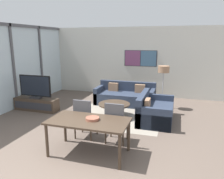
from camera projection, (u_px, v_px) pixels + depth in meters
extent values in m
plane|color=brown|center=(52.00, 177.00, 3.72)|extent=(24.00, 24.00, 0.00)
cube|color=silver|center=(130.00, 62.00, 9.04)|extent=(7.55, 0.06, 2.80)
cube|color=#2D2D33|center=(140.00, 58.00, 8.85)|extent=(1.33, 0.01, 0.65)
cube|color=#753D66|center=(133.00, 58.00, 8.93)|extent=(0.62, 0.02, 0.61)
cube|color=#426684|center=(148.00, 59.00, 8.75)|extent=(0.62, 0.02, 0.61)
cube|color=silver|center=(13.00, 67.00, 7.17)|extent=(0.02, 6.05, 2.80)
cube|color=#515156|center=(9.00, 25.00, 6.86)|extent=(0.07, 6.05, 0.10)
cube|color=#515156|center=(14.00, 67.00, 7.16)|extent=(0.07, 0.08, 2.80)
cube|color=#515156|center=(41.00, 63.00, 8.57)|extent=(0.07, 0.08, 2.80)
cube|color=gray|center=(114.00, 116.00, 6.65)|extent=(2.81, 2.15, 0.01)
cube|color=#423326|center=(37.00, 104.00, 7.22)|extent=(1.49, 0.40, 0.41)
cube|color=#2D2D33|center=(33.00, 106.00, 7.03)|extent=(1.37, 0.01, 0.23)
cube|color=#2D2D33|center=(36.00, 97.00, 7.17)|extent=(0.36, 0.20, 0.05)
cube|color=#2D2D33|center=(36.00, 96.00, 7.15)|extent=(0.06, 0.03, 0.08)
cube|color=black|center=(35.00, 86.00, 7.08)|extent=(1.14, 0.04, 0.69)
cube|color=black|center=(35.00, 86.00, 7.06)|extent=(1.06, 0.01, 0.63)
cube|color=#2D384C|center=(125.00, 99.00, 7.87)|extent=(2.10, 0.93, 0.42)
cube|color=#2D384C|center=(127.00, 92.00, 8.19)|extent=(2.10, 0.16, 0.78)
cube|color=#2D384C|center=(99.00, 94.00, 8.14)|extent=(0.14, 0.93, 0.60)
cube|color=#2D384C|center=(152.00, 98.00, 7.57)|extent=(0.14, 0.93, 0.60)
cube|color=#9E7556|center=(113.00, 87.00, 8.13)|extent=(0.36, 0.12, 0.30)
cube|color=#9E7556|center=(140.00, 89.00, 7.84)|extent=(0.36, 0.12, 0.30)
cube|color=#2D384C|center=(156.00, 114.00, 6.28)|extent=(0.93, 1.59, 0.42)
cube|color=#2D384C|center=(143.00, 106.00, 6.35)|extent=(0.16, 1.59, 0.78)
cube|color=#2D384C|center=(153.00, 119.00, 5.59)|extent=(0.93, 0.14, 0.60)
cube|color=#2D384C|center=(158.00, 104.00, 6.94)|extent=(0.93, 0.14, 0.60)
cube|color=#9E7556|center=(148.00, 104.00, 5.93)|extent=(0.12, 0.36, 0.30)
cylinder|color=#423326|center=(114.00, 116.00, 6.65)|extent=(0.43, 0.43, 0.03)
cylinder|color=#423326|center=(114.00, 111.00, 6.61)|extent=(0.17, 0.17, 0.37)
cylinder|color=#423326|center=(114.00, 104.00, 6.57)|extent=(0.95, 0.95, 0.04)
cube|color=#423326|center=(89.00, 121.00, 4.33)|extent=(1.61, 0.84, 0.04)
cylinder|color=#423326|center=(47.00, 141.00, 4.29)|extent=(0.06, 0.06, 0.69)
cylinder|color=#423326|center=(120.00, 152.00, 3.87)|extent=(0.06, 0.06, 0.69)
cylinder|color=#423326|center=(65.00, 127.00, 4.97)|extent=(0.06, 0.06, 0.69)
cylinder|color=#423326|center=(129.00, 135.00, 4.54)|extent=(0.06, 0.06, 0.69)
cube|color=#4C4C51|center=(86.00, 119.00, 5.19)|extent=(0.46, 0.46, 0.06)
cube|color=#4C4C51|center=(82.00, 111.00, 4.94)|extent=(0.42, 0.05, 0.49)
cylinder|color=#423326|center=(75.00, 131.00, 5.12)|extent=(0.04, 0.04, 0.40)
cylinder|color=#423326|center=(91.00, 133.00, 5.00)|extent=(0.04, 0.04, 0.40)
cylinder|color=#423326|center=(82.00, 125.00, 5.49)|extent=(0.04, 0.04, 0.40)
cylinder|color=#423326|center=(97.00, 126.00, 5.37)|extent=(0.04, 0.04, 0.40)
cube|color=#4C4C51|center=(117.00, 124.00, 4.93)|extent=(0.46, 0.46, 0.06)
cube|color=#4C4C51|center=(114.00, 115.00, 4.68)|extent=(0.42, 0.05, 0.49)
cylinder|color=#423326|center=(106.00, 136.00, 4.85)|extent=(0.04, 0.04, 0.40)
cylinder|color=#423326|center=(123.00, 138.00, 4.74)|extent=(0.04, 0.04, 0.40)
cylinder|color=#423326|center=(111.00, 129.00, 5.23)|extent=(0.04, 0.04, 0.40)
cylinder|color=#423326|center=(127.00, 131.00, 5.11)|extent=(0.04, 0.04, 0.40)
cylinder|color=#995642|center=(92.00, 119.00, 4.33)|extent=(0.27, 0.27, 0.05)
torus|color=#995642|center=(92.00, 118.00, 4.33)|extent=(0.27, 0.27, 0.02)
cylinder|color=#2D2D33|center=(162.00, 107.00, 7.52)|extent=(0.28, 0.28, 0.02)
cylinder|color=#B7B7BC|center=(163.00, 90.00, 7.38)|extent=(0.03, 0.03, 1.20)
cylinder|color=#9E7556|center=(164.00, 69.00, 7.22)|extent=(0.37, 0.37, 0.22)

